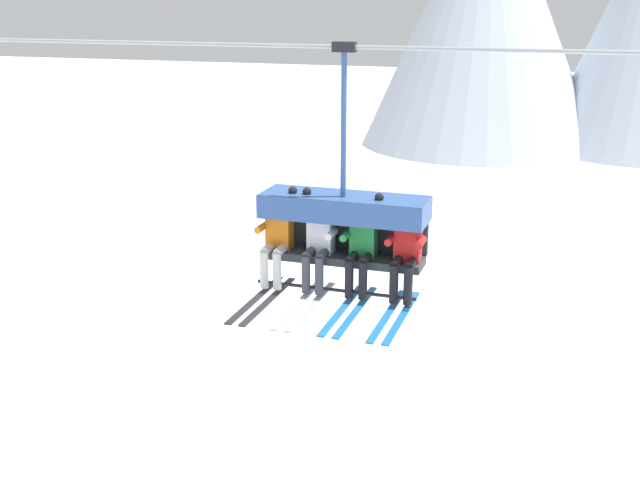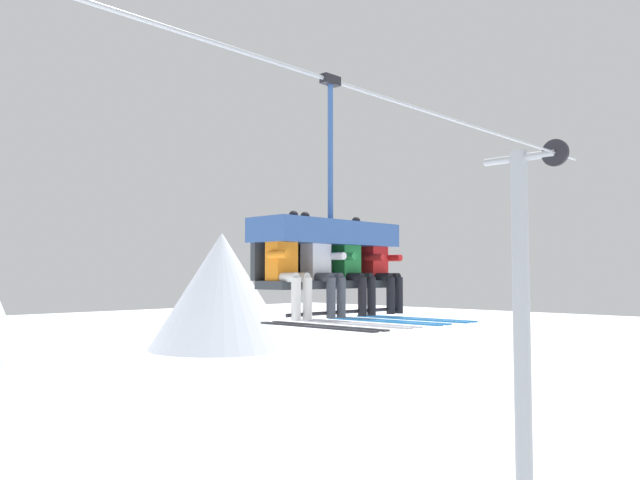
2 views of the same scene
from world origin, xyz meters
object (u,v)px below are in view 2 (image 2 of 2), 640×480
(skier_white, at_px, (323,265))
(lift_tower_far, at_px, (523,354))
(skier_red, at_px, (382,268))
(skier_orange, at_px, (289,265))
(chairlift_chair, at_px, (326,243))
(skier_green, at_px, (354,266))

(skier_white, bearing_deg, lift_tower_far, 7.57)
(lift_tower_far, distance_m, skier_red, 6.16)
(skier_orange, bearing_deg, chairlift_chair, 14.22)
(lift_tower_far, height_order, skier_red, lift_tower_far)
(skier_green, relative_size, skier_red, 1.00)
(lift_tower_far, bearing_deg, skier_orange, -172.99)
(skier_white, xyz_separation_m, skier_green, (0.57, 0.00, 0.00))
(skier_white, bearing_deg, skier_red, -0.35)
(lift_tower_far, xyz_separation_m, chairlift_chair, (-6.67, -0.71, 2.07))
(lift_tower_far, relative_size, skier_white, 5.43)
(chairlift_chair, bearing_deg, lift_tower_far, 6.08)
(skier_green, xyz_separation_m, skier_red, (0.56, -0.01, -0.02))
(skier_orange, relative_size, skier_white, 1.00)
(skier_white, distance_m, skier_green, 0.57)
(lift_tower_far, bearing_deg, chairlift_chair, -173.92)
(lift_tower_far, relative_size, chairlift_chair, 3.04)
(chairlift_chair, distance_m, skier_orange, 0.92)
(chairlift_chair, xyz_separation_m, skier_red, (0.85, -0.22, -0.31))
(chairlift_chair, bearing_deg, skier_white, -143.18)
(skier_white, height_order, skier_red, skier_white)
(lift_tower_far, xyz_separation_m, skier_red, (-5.83, -0.93, 1.76))
(lift_tower_far, height_order, skier_orange, lift_tower_far)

